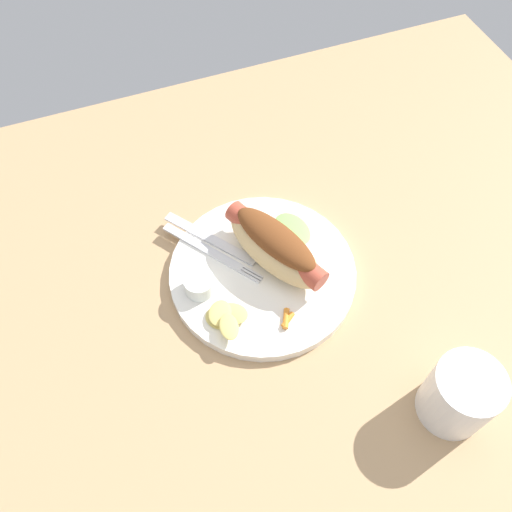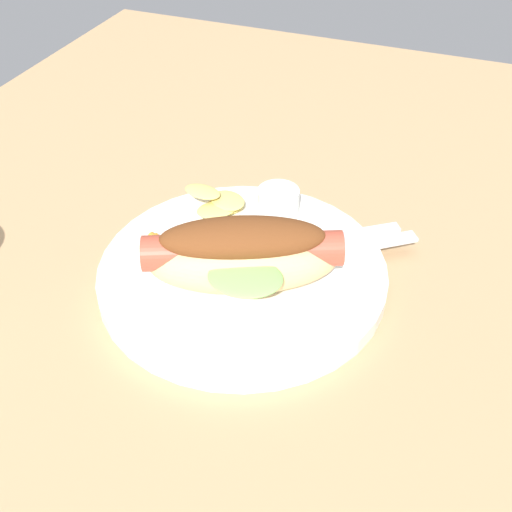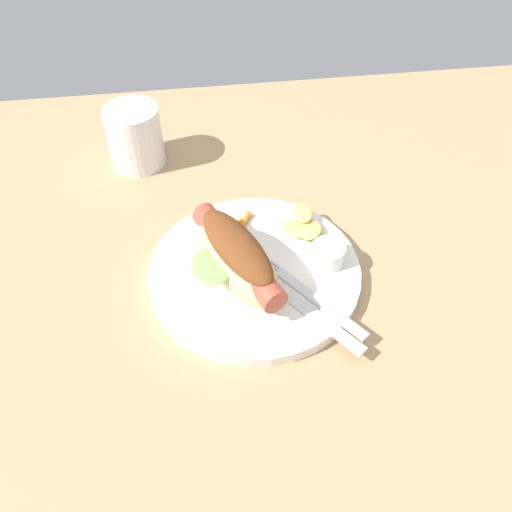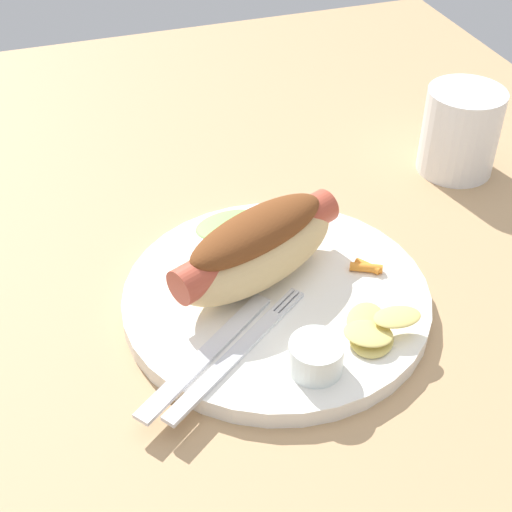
# 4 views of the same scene
# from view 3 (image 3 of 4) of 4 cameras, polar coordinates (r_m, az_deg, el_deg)

# --- Properties ---
(ground_plane) EXTENTS (1.20, 0.90, 0.02)m
(ground_plane) POSITION_cam_3_polar(r_m,az_deg,el_deg) (0.66, -1.35, -1.83)
(ground_plane) COLOR tan
(plate) EXTENTS (0.26, 0.26, 0.02)m
(plate) POSITION_cam_3_polar(r_m,az_deg,el_deg) (0.64, -0.17, -1.80)
(plate) COLOR white
(plate) RESTS_ON ground_plane
(hot_dog) EXTENTS (0.12, 0.17, 0.07)m
(hot_dog) POSITION_cam_3_polar(r_m,az_deg,el_deg) (0.60, -2.13, -0.05)
(hot_dog) COLOR #DBB77A
(hot_dog) RESTS_ON plate
(sauce_ramekin) EXTENTS (0.04, 0.04, 0.03)m
(sauce_ramekin) POSITION_cam_3_polar(r_m,az_deg,el_deg) (0.64, 7.86, 0.18)
(sauce_ramekin) COLOR white
(sauce_ramekin) RESTS_ON plate
(fork) EXTENTS (0.11, 0.14, 0.00)m
(fork) POSITION_cam_3_polar(r_m,az_deg,el_deg) (0.61, 6.07, -4.40)
(fork) COLOR silver
(fork) RESTS_ON plate
(knife) EXTENTS (0.10, 0.13, 0.00)m
(knife) POSITION_cam_3_polar(r_m,az_deg,el_deg) (0.59, 5.80, -6.04)
(knife) COLOR silver
(knife) RESTS_ON plate
(chips_pile) EXTENTS (0.07, 0.07, 0.02)m
(chips_pile) POSITION_cam_3_polar(r_m,az_deg,el_deg) (0.68, 5.35, 3.22)
(chips_pile) COLOR #D8C467
(chips_pile) RESTS_ON plate
(carrot_garnish) EXTENTS (0.02, 0.03, 0.01)m
(carrot_garnish) POSITION_cam_3_polar(r_m,az_deg,el_deg) (0.69, -1.21, 4.03)
(carrot_garnish) COLOR orange
(carrot_garnish) RESTS_ON plate
(drinking_cup) EXTENTS (0.08, 0.08, 0.09)m
(drinking_cup) POSITION_cam_3_polar(r_m,az_deg,el_deg) (0.81, -13.06, 12.57)
(drinking_cup) COLOR white
(drinking_cup) RESTS_ON ground_plane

